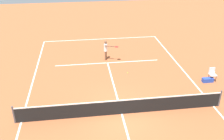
{
  "coord_description": "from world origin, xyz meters",
  "views": [
    {
      "loc": [
        2.14,
        11.57,
        8.86
      ],
      "look_at": [
        0.02,
        -3.99,
        0.8
      ],
      "focal_mm": 40.72,
      "sensor_mm": 36.0,
      "label": 1
    }
  ],
  "objects_px": {
    "courtside_chair_mid": "(212,74)",
    "tennis_ball": "(128,73)",
    "player_serving": "(106,49)",
    "equipment_bag": "(208,80)"
  },
  "relations": [
    {
      "from": "tennis_ball",
      "to": "equipment_bag",
      "type": "xyz_separation_m",
      "value": [
        -5.3,
        2.03,
        0.12
      ]
    },
    {
      "from": "player_serving",
      "to": "tennis_ball",
      "type": "bearing_deg",
      "value": 49.44
    },
    {
      "from": "tennis_ball",
      "to": "equipment_bag",
      "type": "height_order",
      "value": "equipment_bag"
    },
    {
      "from": "player_serving",
      "to": "tennis_ball",
      "type": "xyz_separation_m",
      "value": [
        -1.3,
        2.58,
        -0.96
      ]
    },
    {
      "from": "tennis_ball",
      "to": "player_serving",
      "type": "bearing_deg",
      "value": -63.33
    },
    {
      "from": "player_serving",
      "to": "tennis_ball",
      "type": "distance_m",
      "value": 3.05
    },
    {
      "from": "courtside_chair_mid",
      "to": "equipment_bag",
      "type": "xyz_separation_m",
      "value": [
        0.37,
        0.18,
        -0.38
      ]
    },
    {
      "from": "courtside_chair_mid",
      "to": "tennis_ball",
      "type": "bearing_deg",
      "value": -18.11
    },
    {
      "from": "tennis_ball",
      "to": "equipment_bag",
      "type": "distance_m",
      "value": 5.68
    },
    {
      "from": "player_serving",
      "to": "equipment_bag",
      "type": "height_order",
      "value": "player_serving"
    }
  ]
}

